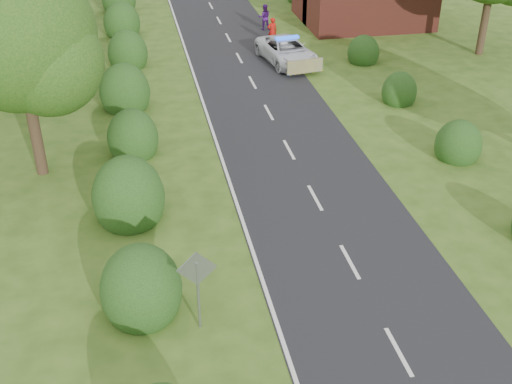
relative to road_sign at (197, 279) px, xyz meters
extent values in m
plane|color=#345519|center=(5.00, -2.00, -1.65)|extent=(120.00, 120.00, 0.00)
cube|color=black|center=(5.00, 13.00, -1.64)|extent=(6.00, 70.00, 0.02)
cube|color=white|center=(5.00, -2.00, -1.63)|extent=(0.12, 1.80, 0.01)
cube|color=white|center=(5.00, 2.00, -1.63)|extent=(0.12, 1.80, 0.01)
cube|color=white|center=(5.00, 6.00, -1.63)|extent=(0.12, 1.80, 0.01)
cube|color=white|center=(5.00, 10.00, -1.63)|extent=(0.12, 1.80, 0.01)
cube|color=white|center=(5.00, 14.00, -1.63)|extent=(0.12, 1.80, 0.01)
cube|color=white|center=(5.00, 18.00, -1.63)|extent=(0.12, 1.80, 0.01)
cube|color=white|center=(5.00, 22.00, -1.63)|extent=(0.12, 1.80, 0.01)
cube|color=white|center=(5.00, 26.00, -1.63)|extent=(0.12, 1.80, 0.01)
cube|color=white|center=(5.00, 30.00, -1.63)|extent=(0.12, 1.80, 0.01)
cube|color=white|center=(5.00, 34.00, -1.63)|extent=(0.12, 1.80, 0.01)
cube|color=white|center=(2.10, 13.00, -1.63)|extent=(0.12, 70.00, 0.01)
ellipsoid|color=#1F3714|center=(-1.50, 1.00, -0.91)|extent=(2.30, 2.41, 2.70)
ellipsoid|color=#1F3714|center=(-1.70, 6.00, -0.83)|extent=(2.50, 2.62, 3.00)
ellipsoid|color=#1F3714|center=(-1.40, 11.00, -0.97)|extent=(2.10, 2.20, 2.50)
ellipsoid|color=#1F3714|center=(-1.60, 16.00, -0.88)|extent=(2.40, 2.52, 2.80)
ellipsoid|color=#1F3714|center=(-1.30, 22.00, -0.94)|extent=(2.20, 2.31, 2.60)
ellipsoid|color=#1F3714|center=(-1.50, 28.00, -0.91)|extent=(2.30, 2.41, 2.70)
ellipsoid|color=#1F3714|center=(-1.60, 34.00, -0.88)|extent=(2.40, 2.52, 2.80)
ellipsoid|color=#1F3714|center=(11.60, 8.00, -1.08)|extent=(1.90, 2.00, 2.10)
ellipsoid|color=#1F3714|center=(11.50, 14.00, -1.10)|extent=(1.70, 1.78, 2.00)
ellipsoid|color=#1F3714|center=(11.80, 20.00, -1.10)|extent=(1.80, 1.89, 2.00)
cylinder|color=#332316|center=(-5.00, 10.00, 0.33)|extent=(0.44, 0.44, 3.96)
sphere|color=#164211|center=(-5.00, 10.00, 3.93)|extent=(5.60, 5.60, 5.60)
sphere|color=#4D6F20|center=(-4.02, 9.44, 3.03)|extent=(3.92, 3.92, 3.92)
cylinder|color=#332316|center=(-6.50, 18.00, 0.22)|extent=(0.44, 0.44, 3.74)
sphere|color=#4D6F20|center=(-5.52, 17.44, 2.77)|extent=(3.92, 3.92, 3.92)
cylinder|color=#332316|center=(-8.00, 28.00, 0.77)|extent=(0.44, 0.44, 4.84)
cylinder|color=#332316|center=(19.00, 20.00, 0.55)|extent=(0.44, 0.44, 4.40)
cylinder|color=gray|center=(0.00, 0.00, -0.55)|extent=(0.08, 0.08, 2.20)
cube|color=gray|center=(0.00, 0.00, 0.35)|extent=(1.06, 0.04, 1.06)
imported|color=silver|center=(7.50, 20.70, -0.97)|extent=(3.04, 5.25, 1.38)
cube|color=yellow|center=(7.90, 18.23, -1.03)|extent=(2.04, 0.39, 0.76)
cube|color=blue|center=(7.50, 20.70, -0.20)|extent=(1.40, 0.49, 0.14)
imported|color=#B9130D|center=(7.42, 24.11, -0.82)|extent=(0.63, 0.44, 1.66)
imported|color=#431465|center=(7.62, 27.31, -0.82)|extent=(0.87, 0.71, 1.66)
camera|label=1|loc=(-1.11, -13.39, 10.56)|focal=45.00mm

